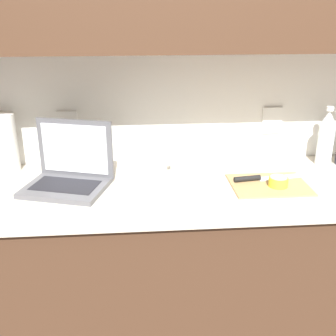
{
  "coord_description": "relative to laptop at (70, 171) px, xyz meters",
  "views": [
    {
      "loc": [
        -0.45,
        -1.53,
        1.58
      ],
      "look_at": [
        -0.32,
        -0.01,
        0.99
      ],
      "focal_mm": 45.0,
      "sensor_mm": 36.0,
      "label": 1
    }
  ],
  "objects": [
    {
      "name": "knife",
      "position": [
        0.74,
        -0.03,
        -0.04
      ],
      "size": [
        0.29,
        0.07,
        0.02
      ],
      "rotation": [
        0.0,
        0.0,
        0.15
      ],
      "color": "silver",
      "rests_on": "cutting_board"
    },
    {
      "name": "measuring_cup",
      "position": [
        0.35,
        0.12,
        -0.0
      ],
      "size": [
        0.11,
        0.09,
        0.11
      ],
      "color": "silver",
      "rests_on": "counter_unit"
    },
    {
      "name": "laptop",
      "position": [
        0.0,
        0.0,
        0.0
      ],
      "size": [
        0.36,
        0.32,
        0.25
      ],
      "rotation": [
        0.0,
        0.0,
        -0.3
      ],
      "color": "#515156",
      "rests_on": "counter_unit"
    },
    {
      "name": "counter_unit",
      "position": [
        0.73,
        -0.03,
        -0.51
      ],
      "size": [
        2.25,
        0.59,
        0.91
      ],
      "color": "#472D1E",
      "rests_on": "ground_plane"
    },
    {
      "name": "lemon_half_cut",
      "position": [
        0.81,
        -0.09,
        -0.03
      ],
      "size": [
        0.08,
        0.08,
        0.04
      ],
      "color": "yellow",
      "rests_on": "cutting_board"
    },
    {
      "name": "wall_back",
      "position": [
        0.71,
        0.19,
        0.58
      ],
      "size": [
        5.2,
        0.38,
        2.6
      ],
      "color": "white",
      "rests_on": "ground_plane"
    },
    {
      "name": "paper_towel_roll",
      "position": [
        -0.3,
        0.18,
        0.07
      ],
      "size": [
        0.12,
        0.12,
        0.25
      ],
      "color": "white",
      "rests_on": "counter_unit"
    },
    {
      "name": "cutting_board",
      "position": [
        0.79,
        -0.07,
        -0.06
      ],
      "size": [
        0.3,
        0.23,
        0.01
      ],
      "primitive_type": "cube",
      "color": "tan",
      "rests_on": "counter_unit"
    },
    {
      "name": "bottle_oil_tall",
      "position": [
        1.1,
        0.15,
        0.06
      ],
      "size": [
        0.07,
        0.07,
        0.26
      ],
      "color": "silver",
      "rests_on": "counter_unit"
    }
  ]
}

